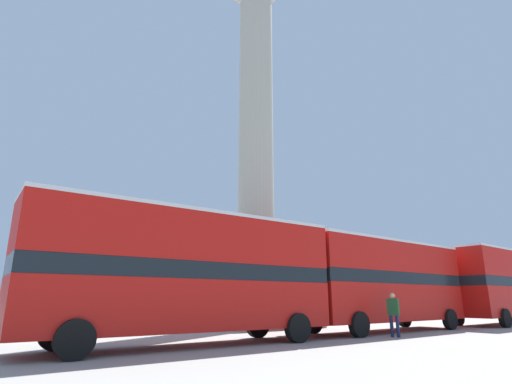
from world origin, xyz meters
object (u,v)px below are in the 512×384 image
(street_lamp, at_px, (311,264))
(bus_c, at_px, (502,283))
(bus_b, at_px, (190,271))
(pedestrian_near_lamp, at_px, (393,312))
(bus_a, at_px, (382,281))
(equestrian_statue, at_px, (57,291))
(monument_column, at_px, (256,174))

(street_lamp, bearing_deg, bus_c, -14.98)
(street_lamp, bearing_deg, bus_b, -161.63)
(pedestrian_near_lamp, bearing_deg, street_lamp, -18.58)
(street_lamp, height_order, pedestrian_near_lamp, street_lamp)
(bus_a, bearing_deg, pedestrian_near_lamp, -138.42)
(bus_a, xyz_separation_m, bus_b, (-10.54, -0.09, 0.04))
(equestrian_statue, height_order, street_lamp, equestrian_statue)
(monument_column, xyz_separation_m, pedestrian_near_lamp, (0.83, -8.33, -7.86))
(bus_a, bearing_deg, bus_b, 179.43)
(bus_b, bearing_deg, street_lamp, 19.16)
(bus_c, bearing_deg, pedestrian_near_lamp, -176.54)
(monument_column, height_order, bus_b, monument_column)
(bus_c, relative_size, pedestrian_near_lamp, 6.11)
(bus_b, xyz_separation_m, equestrian_statue, (-2.23, 9.59, -0.55))
(bus_b, relative_size, street_lamp, 2.03)
(bus_b, bearing_deg, bus_c, -1.20)
(monument_column, distance_m, bus_a, 9.52)
(bus_a, xyz_separation_m, bus_c, (11.09, -0.84, 0.11))
(bus_c, bearing_deg, bus_b, 176.18)
(equestrian_statue, height_order, pedestrian_near_lamp, equestrian_statue)
(bus_a, bearing_deg, equestrian_statue, 142.31)
(bus_a, height_order, bus_b, bus_b)
(monument_column, xyz_separation_m, street_lamp, (0.94, -3.55, -5.58))
(bus_a, bearing_deg, monument_column, 115.19)
(bus_b, relative_size, equestrian_statue, 1.64)
(monument_column, bearing_deg, bus_b, -139.63)
(monument_column, bearing_deg, bus_c, -26.58)
(equestrian_statue, bearing_deg, bus_b, -105.95)
(bus_b, relative_size, pedestrian_near_lamp, 6.09)
(monument_column, bearing_deg, pedestrian_near_lamp, -84.33)
(equestrian_statue, relative_size, pedestrian_near_lamp, 3.72)
(bus_a, distance_m, bus_b, 10.54)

